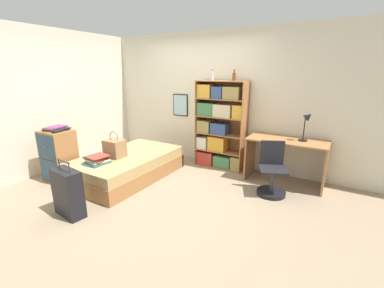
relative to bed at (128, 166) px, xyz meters
name	(u,v)px	position (x,y,z in m)	size (l,w,h in m)	color
ground_plane	(157,185)	(0.65, -0.02, -0.21)	(14.00, 14.00, 0.00)	gray
wall_back	(201,99)	(0.64, 1.53, 1.09)	(10.00, 0.09, 2.60)	beige
wall_left	(68,100)	(-1.50, -0.02, 1.09)	(0.06, 10.00, 2.60)	beige
bed	(128,166)	(0.00, 0.00, 0.00)	(1.16, 1.91, 0.42)	#A36B3D
handbag	(115,148)	(-0.08, -0.21, 0.37)	(0.32, 0.26, 0.45)	#93704C
book_stack_on_bed	(97,160)	(-0.08, -0.58, 0.27)	(0.34, 0.38, 0.13)	#334C84
suitcase	(68,193)	(0.25, -1.35, 0.11)	(0.49, 0.26, 0.76)	black
dresser	(59,156)	(-0.92, -0.70, 0.23)	(0.52, 0.44, 0.88)	#A36B3D
magazine_pile_on_dresser	(56,129)	(-0.89, -0.69, 0.71)	(0.34, 0.39, 0.07)	gold
bookcase	(218,127)	(1.15, 1.30, 0.60)	(0.96, 0.35, 1.68)	#A36B3D
bottle_green	(212,76)	(0.99, 1.31, 1.54)	(0.06, 0.06, 0.20)	#B7BCC1
bottle_brown	(234,76)	(1.41, 1.35, 1.54)	(0.06, 0.06, 0.19)	brown
desk	(286,153)	(2.46, 1.19, 0.32)	(1.27, 0.60, 0.76)	#A36B3D
desk_lamp	(307,121)	(2.72, 1.23, 0.87)	(0.19, 0.14, 0.48)	black
desk_chair	(272,178)	(2.38, 0.64, 0.05)	(0.52, 0.52, 0.81)	black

